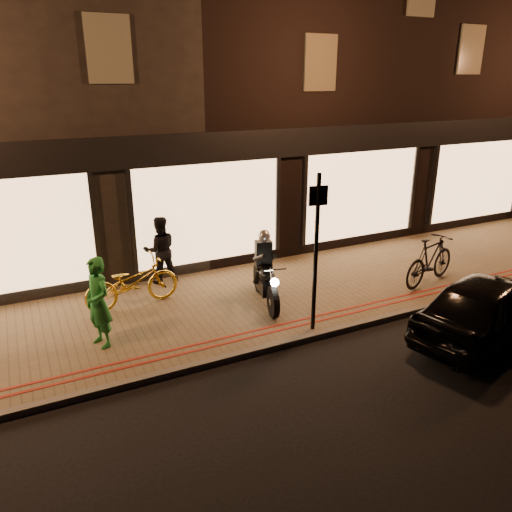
{
  "coord_description": "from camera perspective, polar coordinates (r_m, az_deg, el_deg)",
  "views": [
    {
      "loc": [
        -4.1,
        -6.95,
        4.67
      ],
      "look_at": [
        0.29,
        1.98,
        1.1
      ],
      "focal_mm": 35.0,
      "sensor_mm": 36.0,
      "label": 1
    }
  ],
  "objects": [
    {
      "name": "person_dark",
      "position": [
        11.71,
        -10.9,
        0.66
      ],
      "size": [
        0.82,
        0.67,
        1.59
      ],
      "primitive_type": "imported",
      "rotation": [
        0.0,
        0.0,
        3.05
      ],
      "color": "black",
      "rests_on": "sidewalk"
    },
    {
      "name": "red_kerb_lines",
      "position": [
        9.68,
        2.21,
        -8.29
      ],
      "size": [
        50.0,
        0.26,
        0.01
      ],
      "color": "maroon",
      "rests_on": "sidewalk"
    },
    {
      "name": "building_row",
      "position": [
        16.46,
        -12.37,
        17.85
      ],
      "size": [
        48.0,
        10.11,
        8.5
      ],
      "color": "black",
      "rests_on": "ground"
    },
    {
      "name": "kerb_stone",
      "position": [
        9.33,
        3.68,
        -9.91
      ],
      "size": [
        50.0,
        0.14,
        0.12
      ],
      "primitive_type": "cube",
      "color": "#59544C",
      "rests_on": "ground"
    },
    {
      "name": "person_green",
      "position": [
        9.2,
        -17.58,
        -5.11
      ],
      "size": [
        0.59,
        0.71,
        1.66
      ],
      "primitive_type": "imported",
      "rotation": [
        0.0,
        0.0,
        -1.19
      ],
      "color": "#207B2E",
      "rests_on": "sidewalk"
    },
    {
      "name": "ground",
      "position": [
        9.33,
        3.83,
        -10.37
      ],
      "size": [
        90.0,
        90.0,
        0.0
      ],
      "primitive_type": "plane",
      "color": "black",
      "rests_on": "ground"
    },
    {
      "name": "parked_car",
      "position": [
        10.35,
        25.04,
        -5.2
      ],
      "size": [
        3.98,
        2.44,
        1.27
      ],
      "primitive_type": "imported",
      "rotation": [
        0.0,
        0.0,
        1.84
      ],
      "color": "black",
      "rests_on": "ground"
    },
    {
      "name": "motorcycle",
      "position": [
        10.51,
        1.07,
        -2.26
      ],
      "size": [
        0.75,
        1.91,
        1.59
      ],
      "rotation": [
        0.0,
        0.0,
        -0.24
      ],
      "color": "black",
      "rests_on": "sidewalk"
    },
    {
      "name": "bicycle_gold",
      "position": [
        10.72,
        -13.97,
        -2.97
      ],
      "size": [
        2.03,
        0.86,
        1.04
      ],
      "primitive_type": "imported",
      "rotation": [
        0.0,
        0.0,
        1.66
      ],
      "color": "gold",
      "rests_on": "sidewalk"
    },
    {
      "name": "bicycle_dark",
      "position": [
        12.19,
        19.28,
        -0.45
      ],
      "size": [
        1.98,
        1.02,
        1.15
      ],
      "primitive_type": "imported",
      "rotation": [
        0.0,
        0.0,
        1.83
      ],
      "color": "black",
      "rests_on": "sidewalk"
    },
    {
      "name": "sign_post",
      "position": [
        9.1,
        6.89,
        1.18
      ],
      "size": [
        0.35,
        0.1,
        3.0
      ],
      "rotation": [
        0.0,
        0.0,
        -0.19
      ],
      "color": "black",
      "rests_on": "sidewalk"
    },
    {
      "name": "sidewalk",
      "position": [
        10.87,
        -1.43,
        -5.36
      ],
      "size": [
        50.0,
        4.0,
        0.12
      ],
      "primitive_type": "cube",
      "color": "brown",
      "rests_on": "ground"
    }
  ]
}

